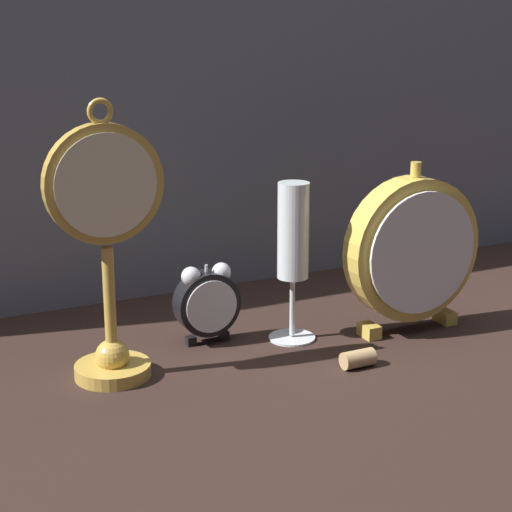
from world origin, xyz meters
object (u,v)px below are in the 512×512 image
(mantel_clock_silver, at_px, (412,250))
(wine_cork, at_px, (358,359))
(pocket_watch_on_stand, at_px, (107,249))
(champagne_flute, at_px, (293,244))
(alarm_clock_twin_bell, at_px, (207,300))

(mantel_clock_silver, bearing_deg, wine_cork, -149.49)
(pocket_watch_on_stand, relative_size, wine_cork, 7.87)
(pocket_watch_on_stand, xyz_separation_m, champagne_flute, (0.25, 0.01, -0.03))
(mantel_clock_silver, bearing_deg, alarm_clock_twin_bell, 163.39)
(alarm_clock_twin_bell, height_order, mantel_clock_silver, mantel_clock_silver)
(champagne_flute, bearing_deg, wine_cork, -77.22)
(pocket_watch_on_stand, xyz_separation_m, mantel_clock_silver, (0.41, -0.03, -0.04))
(alarm_clock_twin_bell, relative_size, mantel_clock_silver, 0.46)
(wine_cork, bearing_deg, champagne_flute, 102.78)
(pocket_watch_on_stand, height_order, mantel_clock_silver, pocket_watch_on_stand)
(pocket_watch_on_stand, bearing_deg, wine_cork, -20.79)
(pocket_watch_on_stand, distance_m, champagne_flute, 0.25)
(mantel_clock_silver, bearing_deg, champagne_flute, 165.38)
(pocket_watch_on_stand, height_order, alarm_clock_twin_bell, pocket_watch_on_stand)
(mantel_clock_silver, relative_size, wine_cork, 5.54)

